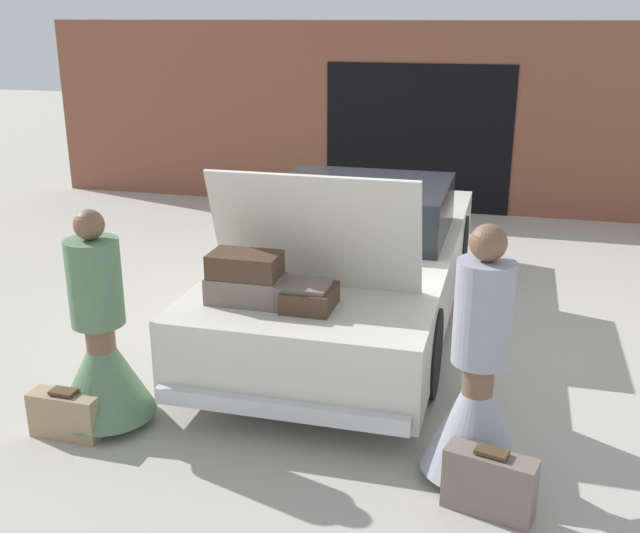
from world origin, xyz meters
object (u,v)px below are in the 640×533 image
Objects in this scene: person_right at (477,394)px; suitcase_beside_right_person at (489,483)px; person_left at (102,351)px; suitcase_beside_left_person at (66,415)px; car at (354,260)px.

person_right is 0.54m from suitcase_beside_right_person.
person_right is at bearing 91.89° from person_left.
suitcase_beside_right_person reaches higher than suitcase_beside_left_person.
person_right is at bearing -61.91° from car.
car is at bearing 60.98° from suitcase_beside_left_person.
suitcase_beside_left_person is at bearing -32.52° from person_left.
suitcase_beside_left_person is at bearing 177.57° from suitcase_beside_right_person.
person_right reaches higher than suitcase_beside_left_person.
suitcase_beside_left_person is (-1.50, -2.71, -0.43)m from car.
person_left reaches higher than suitcase_beside_right_person.
suitcase_beside_left_person is at bearing -119.02° from car.
car is 9.34× the size of suitcase_beside_left_person.
person_right is at bearing 109.30° from suitcase_beside_right_person.
suitcase_beside_left_person is (-0.18, -0.25, -0.40)m from person_left.
person_left is 2.83× the size of suitcase_beside_right_person.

